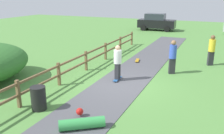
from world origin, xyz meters
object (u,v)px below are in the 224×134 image
at_px(skateboard_loose, 137,60).
at_px(parked_car_black, 156,22).
at_px(trash_bin, 39,98).
at_px(skater_fallen, 82,122).
at_px(skater_riding, 118,61).
at_px(bystander_yellow, 212,49).
at_px(bystander_blue, 173,55).

xyz_separation_m(skateboard_loose, parked_car_black, (-2.27, 13.90, 0.87)).
xyz_separation_m(trash_bin, skater_fallen, (2.14, -0.52, -0.25)).
distance_m(skater_riding, bystander_yellow, 6.26).
xyz_separation_m(skater_fallen, bystander_blue, (1.59, 6.82, 0.81)).
bearing_deg(trash_bin, parked_car_black, 92.62).
height_order(skater_fallen, bystander_blue, bystander_blue).
bearing_deg(bystander_yellow, skater_fallen, -109.96).
distance_m(skater_riding, skateboard_loose, 3.87).
bearing_deg(skater_riding, trash_bin, -109.79).
distance_m(trash_bin, bystander_blue, 7.35).
xyz_separation_m(trash_bin, parked_car_black, (-1.00, 21.76, 0.51)).
xyz_separation_m(trash_bin, skateboard_loose, (1.28, 7.86, -0.36)).
relative_size(trash_bin, skater_riding, 0.51).
relative_size(trash_bin, skateboard_loose, 1.09).
height_order(trash_bin, skateboard_loose, trash_bin).
height_order(trash_bin, parked_car_black, parked_car_black).
height_order(skateboard_loose, bystander_blue, bystander_blue).
distance_m(skater_riding, skater_fallen, 4.74).
bearing_deg(trash_bin, bystander_blue, 59.39).
bearing_deg(parked_car_black, bystander_blue, -72.99).
bearing_deg(skater_fallen, bystander_yellow, 70.04).
distance_m(skater_fallen, bystander_blue, 7.05).
bearing_deg(skater_riding, parked_car_black, 97.97).
relative_size(trash_bin, skater_fallen, 0.64).
xyz_separation_m(skater_riding, skater_fallen, (0.67, -4.62, -0.81)).
bearing_deg(bystander_blue, parked_car_black, 107.01).
bearing_deg(skateboard_loose, skater_riding, -86.97).
xyz_separation_m(skater_fallen, skateboard_loose, (-0.87, 8.38, -0.11)).
distance_m(trash_bin, bystander_yellow, 10.47).
relative_size(skater_riding, parked_car_black, 0.42).
distance_m(trash_bin, skater_fallen, 2.22).
distance_m(skater_fallen, bystander_yellow, 10.01).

